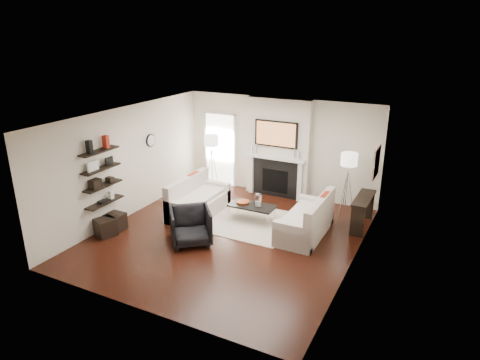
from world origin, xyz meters
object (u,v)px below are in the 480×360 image
at_px(lamp_left_shade, 211,140).
at_px(ottoman_near, 115,222).
at_px(coffee_table, 252,206).
at_px(armchair, 191,224).
at_px(loveseat_right_base, 305,226).
at_px(loveseat_left_base, 199,206).
at_px(lamp_right_shade, 349,159).

relative_size(lamp_left_shade, ottoman_near, 1.00).
height_order(coffee_table, lamp_left_shade, lamp_left_shade).
distance_m(armchair, ottoman_near, 1.93).
distance_m(loveseat_right_base, ottoman_near, 4.34).
bearing_deg(coffee_table, lamp_left_shade, 143.06).
height_order(loveseat_right_base, ottoman_near, loveseat_right_base).
relative_size(loveseat_left_base, loveseat_right_base, 1.00).
height_order(lamp_left_shade, ottoman_near, lamp_left_shade).
height_order(loveseat_left_base, armchair, armchair).
height_order(loveseat_left_base, lamp_left_shade, lamp_left_shade).
bearing_deg(lamp_left_shade, loveseat_right_base, -25.64).
height_order(lamp_left_shade, lamp_right_shade, same).
distance_m(armchair, lamp_right_shade, 4.10).
bearing_deg(lamp_left_shade, loveseat_left_base, -70.17).
distance_m(loveseat_left_base, coffee_table, 1.41).
relative_size(coffee_table, lamp_right_shade, 2.75).
relative_size(armchair, lamp_right_shade, 2.15).
bearing_deg(ottoman_near, lamp_left_shade, 79.55).
bearing_deg(loveseat_right_base, loveseat_left_base, -177.92).
xyz_separation_m(lamp_right_shade, ottoman_near, (-4.52, -3.25, -1.25)).
xyz_separation_m(armchair, ottoman_near, (-1.90, -0.27, -0.23)).
relative_size(lamp_right_shade, ottoman_near, 1.00).
xyz_separation_m(loveseat_left_base, ottoman_near, (-1.24, -1.65, -0.01)).
bearing_deg(loveseat_right_base, coffee_table, 175.41).
bearing_deg(ottoman_near, armchair, 7.98).
bearing_deg(armchair, loveseat_right_base, -4.11).
bearing_deg(lamp_right_shade, loveseat_left_base, -154.05).
bearing_deg(coffee_table, lamp_right_shade, 36.11).
bearing_deg(coffee_table, loveseat_right_base, -4.59).
bearing_deg(lamp_left_shade, armchair, -67.53).
relative_size(loveseat_right_base, lamp_left_shade, 4.50).
distance_m(lamp_left_shade, ottoman_near, 3.64).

